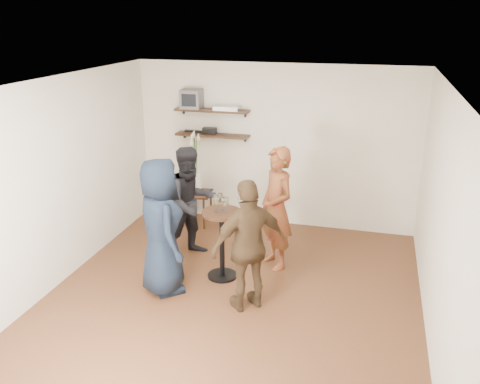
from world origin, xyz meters
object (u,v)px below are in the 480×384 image
Objects in this scene: dvd_deck at (227,108)px; side_table at (197,198)px; drinks_table at (222,235)px; person_dark at (191,203)px; person_navy at (161,227)px; person_brown at (249,246)px; crt_monitor at (192,99)px; radio at (210,131)px; person_plaid at (277,208)px.

side_table is (-0.45, -0.28, -1.44)m from dvd_deck.
drinks_table is 0.82m from person_dark.
person_navy reaches higher than drinks_table.
dvd_deck is 0.25× the size of person_brown.
drinks_table is at bearing -90.00° from person_dark.
person_brown is (1.13, -0.10, -0.07)m from person_navy.
person_brown is at bearing -49.73° from drinks_table.
drinks_table is at bearing -60.75° from crt_monitor.
dvd_deck reaches higher than person_navy.
dvd_deck is 1.76m from person_dark.
radio is at bearing 0.00° from crt_monitor.
person_plaid reaches higher than radio.
side_table is 0.59× the size of drinks_table.
crt_monitor is 0.59× the size of side_table.
dvd_deck is 0.48m from radio.
person_dark is 0.93× the size of person_navy.
person_dark is at bearing -71.77° from crt_monitor.
person_brown is at bearing -94.66° from person_dark.
crt_monitor is at bearing 180.00° from dvd_deck.
side_table is (0.13, -0.28, -1.56)m from crt_monitor.
person_brown is (1.12, -1.12, -0.01)m from person_dark.
side_table is at bearing -165.23° from person_plaid.
person_brown reaches higher than radio.
person_plaid is at bearing -51.73° from dvd_deck.
drinks_table is 0.83m from person_plaid.
drinks_table is 0.55× the size of person_plaid.
drinks_table is at bearing -67.67° from radio.
crt_monitor is at bearing 115.07° from side_table.
dvd_deck is at bearing 0.00° from radio.
drinks_table is 0.54× the size of person_navy.
person_dark is (0.17, -1.37, -0.72)m from radio.
side_table is 2.17m from person_navy.
drinks_table is 0.58× the size of person_dark.
person_navy is (0.31, -2.11, 0.40)m from side_table.
person_brown is at bearing -44.70° from person_plaid.
person_navy is (-0.62, -0.50, 0.26)m from drinks_table.
radio is (-0.30, 0.00, -0.38)m from dvd_deck.
side_table is at bearing -64.93° from crt_monitor.
person_brown is (1.57, -2.50, -1.22)m from crt_monitor.
drinks_table is 0.82m from person_brown.
dvd_deck is 2.05m from person_plaid.
person_dark is at bearing -73.63° from side_table.
person_navy is at bearing -86.17° from radio.
drinks_table is at bearing -90.00° from person_navy.
person_navy is 1.08× the size of person_brown.
crt_monitor is 0.20× the size of person_dark.
crt_monitor is at bearing 180.00° from radio.
radio is at bearing 47.48° from person_dark.
crt_monitor reaches higher than person_plaid.
crt_monitor is 0.57m from radio.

